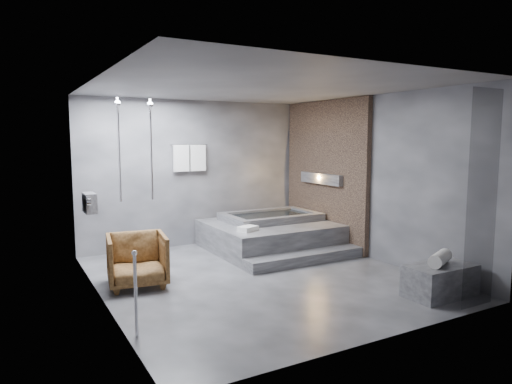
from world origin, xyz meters
TOP-DOWN VIEW (x-y plane):
  - room at (0.40, 0.24)m, footprint 5.00×5.04m
  - tub_deck at (1.05, 1.45)m, footprint 2.20×2.00m
  - tub_step at (1.05, 0.27)m, footprint 2.20×0.36m
  - concrete_bench at (1.67, -1.90)m, footprint 0.94×0.52m
  - driftwood_chair at (-1.70, 0.47)m, footprint 0.91×0.93m
  - rolled_towel at (1.65, -1.90)m, footprint 0.53×0.36m
  - deck_towel at (0.32, 0.94)m, footprint 0.38×0.33m

SIDE VIEW (x-z plane):
  - tub_step at x=1.05m, z-range 0.00..0.18m
  - concrete_bench at x=1.67m, z-range 0.00..0.42m
  - tub_deck at x=1.05m, z-range 0.00..0.50m
  - driftwood_chair at x=-1.70m, z-range 0.00..0.74m
  - rolled_towel at x=1.65m, z-range 0.42..0.60m
  - deck_towel at x=0.32m, z-range 0.50..0.58m
  - room at x=0.40m, z-range 0.32..3.14m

